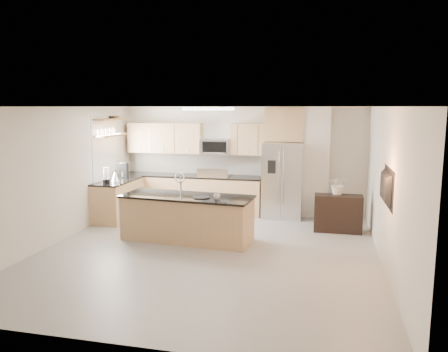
% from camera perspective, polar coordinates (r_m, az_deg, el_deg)
% --- Properties ---
extents(floor, '(6.50, 6.50, 0.00)m').
position_cam_1_polar(floor, '(8.04, -2.09, -9.85)').
color(floor, gray).
rests_on(floor, ground).
extents(ceiling, '(6.00, 6.50, 0.02)m').
position_cam_1_polar(ceiling, '(7.61, -2.21, 9.02)').
color(ceiling, white).
rests_on(ceiling, wall_back).
extents(wall_back, '(6.00, 0.02, 2.60)m').
position_cam_1_polar(wall_back, '(10.86, 2.31, 2.13)').
color(wall_back, beige).
rests_on(wall_back, floor).
extents(wall_front, '(6.00, 0.02, 2.60)m').
position_cam_1_polar(wall_front, '(4.73, -12.51, -7.12)').
color(wall_front, beige).
rests_on(wall_front, floor).
extents(wall_left, '(0.02, 6.50, 2.60)m').
position_cam_1_polar(wall_left, '(8.97, -20.99, 0.09)').
color(wall_left, beige).
rests_on(wall_left, floor).
extents(wall_right, '(0.02, 6.50, 2.60)m').
position_cam_1_polar(wall_right, '(7.53, 20.49, -1.49)').
color(wall_right, beige).
rests_on(wall_right, floor).
extents(back_counter, '(3.55, 0.66, 1.44)m').
position_cam_1_polar(back_counter, '(10.97, -4.33, -2.19)').
color(back_counter, tan).
rests_on(back_counter, floor).
extents(left_counter, '(0.66, 1.50, 0.92)m').
position_cam_1_polar(left_counter, '(10.53, -13.66, -2.97)').
color(left_counter, tan).
rests_on(left_counter, floor).
extents(range, '(0.76, 0.64, 1.14)m').
position_cam_1_polar(range, '(10.80, -1.17, -2.35)').
color(range, black).
rests_on(range, floor).
extents(upper_cabinets, '(3.50, 0.33, 0.75)m').
position_cam_1_polar(upper_cabinets, '(10.96, -4.56, 4.93)').
color(upper_cabinets, tan).
rests_on(upper_cabinets, wall_back).
extents(microwave, '(0.76, 0.40, 0.40)m').
position_cam_1_polar(microwave, '(10.75, -1.03, 3.83)').
color(microwave, silver).
rests_on(microwave, upper_cabinets).
extents(refrigerator, '(0.92, 0.78, 1.78)m').
position_cam_1_polar(refrigerator, '(10.40, 7.66, -0.53)').
color(refrigerator, silver).
rests_on(refrigerator, floor).
extents(partition_column, '(0.60, 0.30, 2.60)m').
position_cam_1_polar(partition_column, '(10.53, 11.95, 1.72)').
color(partition_column, silver).
rests_on(partition_column, floor).
extents(window, '(0.04, 1.15, 1.65)m').
position_cam_1_polar(window, '(10.49, -15.38, 3.50)').
color(window, white).
rests_on(window, wall_left).
extents(shelf_lower, '(0.30, 1.20, 0.04)m').
position_cam_1_polar(shelf_lower, '(10.50, -14.58, 5.18)').
color(shelf_lower, '#92633A').
rests_on(shelf_lower, wall_left).
extents(shelf_upper, '(0.30, 1.20, 0.04)m').
position_cam_1_polar(shelf_upper, '(10.48, -14.66, 7.19)').
color(shelf_upper, '#92633A').
rests_on(shelf_upper, wall_left).
extents(ceiling_fixture, '(1.00, 0.50, 0.06)m').
position_cam_1_polar(ceiling_fixture, '(9.26, -2.01, 8.76)').
color(ceiling_fixture, white).
rests_on(ceiling_fixture, ceiling).
extents(island, '(2.64, 1.15, 1.31)m').
position_cam_1_polar(island, '(8.65, -4.84, -5.43)').
color(island, tan).
rests_on(island, floor).
extents(credenza, '(0.98, 0.42, 0.78)m').
position_cam_1_polar(credenza, '(9.49, 14.66, -4.74)').
color(credenza, black).
rests_on(credenza, floor).
extents(cup, '(0.15, 0.15, 0.10)m').
position_cam_1_polar(cup, '(8.17, -0.94, -2.72)').
color(cup, silver).
rests_on(cup, island).
extents(platter, '(0.38, 0.38, 0.02)m').
position_cam_1_polar(platter, '(8.33, -2.98, -2.78)').
color(platter, black).
rests_on(platter, island).
extents(blender, '(0.16, 0.16, 0.36)m').
position_cam_1_polar(blender, '(9.96, -15.13, -0.09)').
color(blender, black).
rests_on(blender, left_counter).
extents(kettle, '(0.22, 0.22, 0.27)m').
position_cam_1_polar(kettle, '(10.22, -14.03, -0.02)').
color(kettle, silver).
rests_on(kettle, left_counter).
extents(coffee_maker, '(0.22, 0.26, 0.35)m').
position_cam_1_polar(coffee_maker, '(10.77, -12.97, 0.70)').
color(coffee_maker, black).
rests_on(coffee_maker, left_counter).
extents(bowl, '(0.37, 0.37, 0.08)m').
position_cam_1_polar(bowl, '(10.68, -14.11, 7.55)').
color(bowl, silver).
rests_on(bowl, shelf_upper).
extents(flower_vase, '(0.62, 0.55, 0.65)m').
position_cam_1_polar(flower_vase, '(9.41, 14.74, -0.42)').
color(flower_vase, beige).
rests_on(flower_vase, credenza).
extents(television, '(0.14, 1.08, 0.62)m').
position_cam_1_polar(television, '(7.31, 20.02, -1.37)').
color(television, black).
rests_on(television, wall_right).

